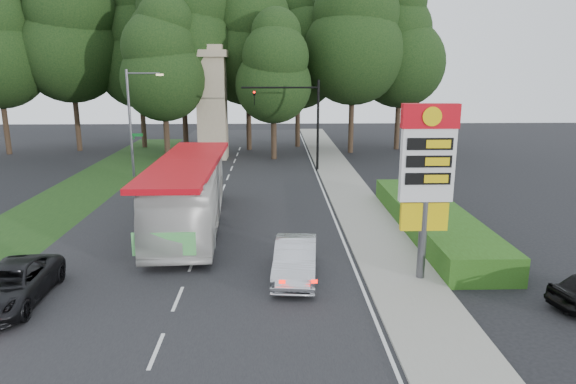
{
  "coord_description": "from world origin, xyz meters",
  "views": [
    {
      "loc": [
        3.49,
        -16.62,
        8.11
      ],
      "look_at": [
        4.17,
        7.69,
        2.2
      ],
      "focal_mm": 32.0,
      "sensor_mm": 36.0,
      "label": 1
    }
  ],
  "objects_px": {
    "monument": "(212,102)",
    "gas_station_pylon": "(427,169)",
    "traffic_signal_mast": "(301,112)",
    "sedan_silver": "(295,259)",
    "streetlight_signs": "(133,118)",
    "suv_charcoal": "(10,285)",
    "transit_bus": "(189,194)"
  },
  "relations": [
    {
      "from": "traffic_signal_mast",
      "to": "gas_station_pylon",
      "type": "bearing_deg",
      "value": -80.91
    },
    {
      "from": "streetlight_signs",
      "to": "suv_charcoal",
      "type": "xyz_separation_m",
      "value": [
        1.2,
        -21.66,
        -3.75
      ]
    },
    {
      "from": "monument",
      "to": "transit_bus",
      "type": "relative_size",
      "value": 0.79
    },
    {
      "from": "streetlight_signs",
      "to": "monument",
      "type": "distance_m",
      "value": 9.44
    },
    {
      "from": "traffic_signal_mast",
      "to": "sedan_silver",
      "type": "relative_size",
      "value": 1.56
    },
    {
      "from": "gas_station_pylon",
      "to": "transit_bus",
      "type": "relative_size",
      "value": 0.54
    },
    {
      "from": "monument",
      "to": "gas_station_pylon",
      "type": "bearing_deg",
      "value": -68.2
    },
    {
      "from": "gas_station_pylon",
      "to": "traffic_signal_mast",
      "type": "relative_size",
      "value": 0.95
    },
    {
      "from": "traffic_signal_mast",
      "to": "monument",
      "type": "bearing_deg",
      "value": 142.0
    },
    {
      "from": "suv_charcoal",
      "to": "sedan_silver",
      "type": "bearing_deg",
      "value": 9.18
    },
    {
      "from": "traffic_signal_mast",
      "to": "transit_bus",
      "type": "distance_m",
      "value": 16.55
    },
    {
      "from": "traffic_signal_mast",
      "to": "streetlight_signs",
      "type": "height_order",
      "value": "streetlight_signs"
    },
    {
      "from": "traffic_signal_mast",
      "to": "suv_charcoal",
      "type": "height_order",
      "value": "traffic_signal_mast"
    },
    {
      "from": "sedan_silver",
      "to": "transit_bus",
      "type": "bearing_deg",
      "value": 132.68
    },
    {
      "from": "monument",
      "to": "traffic_signal_mast",
      "type": "bearing_deg",
      "value": -38.0
    },
    {
      "from": "transit_bus",
      "to": "sedan_silver",
      "type": "height_order",
      "value": "transit_bus"
    },
    {
      "from": "sedan_silver",
      "to": "suv_charcoal",
      "type": "distance_m",
      "value": 10.31
    },
    {
      "from": "streetlight_signs",
      "to": "suv_charcoal",
      "type": "bearing_deg",
      "value": -86.84
    },
    {
      "from": "gas_station_pylon",
      "to": "streetlight_signs",
      "type": "relative_size",
      "value": 0.86
    },
    {
      "from": "gas_station_pylon",
      "to": "streetlight_signs",
      "type": "distance_m",
      "value": 25.74
    },
    {
      "from": "gas_station_pylon",
      "to": "suv_charcoal",
      "type": "distance_m",
      "value": 15.54
    },
    {
      "from": "traffic_signal_mast",
      "to": "transit_bus",
      "type": "height_order",
      "value": "traffic_signal_mast"
    },
    {
      "from": "streetlight_signs",
      "to": "monument",
      "type": "bearing_deg",
      "value": 58.03
    },
    {
      "from": "monument",
      "to": "transit_bus",
      "type": "xyz_separation_m",
      "value": [
        1.09,
        -20.91,
        -3.33
      ]
    },
    {
      "from": "monument",
      "to": "suv_charcoal",
      "type": "relative_size",
      "value": 2.01
    },
    {
      "from": "gas_station_pylon",
      "to": "streetlight_signs",
      "type": "bearing_deg",
      "value": 128.96
    },
    {
      "from": "transit_bus",
      "to": "sedan_silver",
      "type": "relative_size",
      "value": 2.77
    },
    {
      "from": "traffic_signal_mast",
      "to": "sedan_silver",
      "type": "distance_m",
      "value": 22.02
    },
    {
      "from": "suv_charcoal",
      "to": "streetlight_signs",
      "type": "bearing_deg",
      "value": 91.02
    },
    {
      "from": "streetlight_signs",
      "to": "sedan_silver",
      "type": "bearing_deg",
      "value": -60.07
    },
    {
      "from": "monument",
      "to": "sedan_silver",
      "type": "height_order",
      "value": "monument"
    },
    {
      "from": "sedan_silver",
      "to": "gas_station_pylon",
      "type": "bearing_deg",
      "value": 0.37
    }
  ]
}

